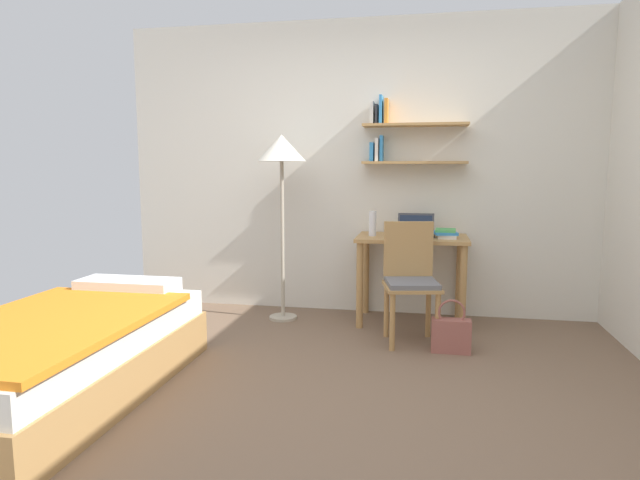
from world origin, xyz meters
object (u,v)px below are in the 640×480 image
water_bottle (373,223)px  handbag (451,334)px  desk_chair (410,277)px  standing_lamp (282,157)px  desk (412,254)px  bed (62,356)px  book_stack (446,233)px  laptop (416,230)px

water_bottle → handbag: (0.63, -0.68, -0.71)m
desk_chair → standing_lamp: size_ratio=0.57×
desk → desk_chair: bearing=-89.5°
bed → book_stack: book_stack is taller
desk_chair → book_stack: desk_chair is taller
desk_chair → standing_lamp: (-1.10, 0.41, 0.90)m
water_bottle → handbag: bearing=-47.2°
bed → water_bottle: 2.54m
laptop → desk: bearing=-114.6°
desk_chair → water_bottle: (-0.34, 0.48, 0.35)m
bed → water_bottle: size_ratio=8.94×
desk → handbag: 0.90m
bed → desk_chair: bearing=36.1°
desk_chair → laptop: 0.64m
bed → desk: desk is taller
bed → handbag: bearing=28.3°
desk → book_stack: bearing=-11.8°
laptop → water_bottle: (-0.36, -0.09, 0.06)m
desk → laptop: size_ratio=2.95×
desk → water_bottle: bearing=-175.0°
desk → bed: bearing=-135.1°
book_stack → handbag: bearing=-87.3°
desk → water_bottle: size_ratio=4.34×
desk_chair → standing_lamp: 1.48m
desk_chair → book_stack: size_ratio=3.96×
book_stack → laptop: bearing=154.8°
handbag → book_stack: bearing=92.7°
standing_lamp → laptop: size_ratio=5.11×
desk_chair → laptop: laptop is taller
bed → book_stack: size_ratio=8.28×
standing_lamp → handbag: standing_lamp is taller
book_stack → handbag: (0.03, -0.66, -0.64)m
standing_lamp → desk_chair: bearing=-20.3°
laptop → bed: bearing=-134.7°
bed → handbag: 2.53m
standing_lamp → book_stack: size_ratio=6.95×
bed → desk: bearing=44.9°
book_stack → bed: bearing=-139.8°
desk → water_bottle: 0.42m
desk → laptop: (0.03, 0.06, 0.20)m
desk → desk_chair: (0.00, -0.51, -0.10)m
standing_lamp → book_stack: 1.50m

